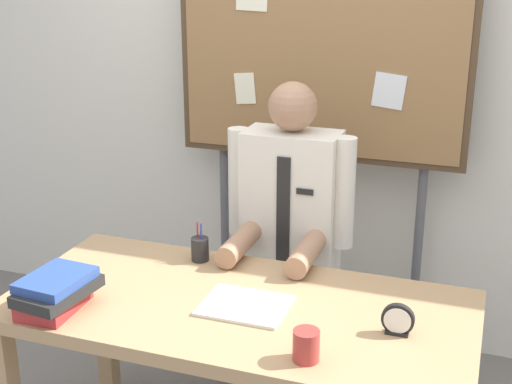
# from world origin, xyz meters

# --- Properties ---
(back_wall) EXTENTS (6.40, 0.08, 2.70)m
(back_wall) POSITION_xyz_m (0.00, 1.28, 1.35)
(back_wall) COLOR silver
(back_wall) RESTS_ON ground_plane
(desk) EXTENTS (1.64, 0.78, 0.75)m
(desk) POSITION_xyz_m (0.00, 0.00, 0.66)
(desk) COLOR tan
(desk) RESTS_ON ground_plane
(person) EXTENTS (0.55, 0.56, 1.43)m
(person) POSITION_xyz_m (0.00, 0.63, 0.66)
(person) COLOR #2D2D33
(person) RESTS_ON ground_plane
(bulletin_board) EXTENTS (1.36, 0.09, 2.07)m
(bulletin_board) POSITION_xyz_m (-0.00, 1.07, 1.50)
(bulletin_board) COLOR #4C3823
(bulletin_board) RESTS_ON ground_plane
(book_stack) EXTENTS (0.22, 0.30, 0.13)m
(book_stack) POSITION_xyz_m (-0.57, -0.25, 0.82)
(book_stack) COLOR #B22D2D
(book_stack) RESTS_ON desk
(open_notebook) EXTENTS (0.30, 0.24, 0.01)m
(open_notebook) POSITION_xyz_m (0.03, -0.02, 0.76)
(open_notebook) COLOR white
(open_notebook) RESTS_ON desk
(desk_clock) EXTENTS (0.11, 0.04, 0.11)m
(desk_clock) POSITION_xyz_m (0.56, -0.03, 0.80)
(desk_clock) COLOR black
(desk_clock) RESTS_ON desk
(coffee_mug) EXTENTS (0.08, 0.08, 0.10)m
(coffee_mug) POSITION_xyz_m (0.32, -0.27, 0.80)
(coffee_mug) COLOR #B23833
(coffee_mug) RESTS_ON desk
(pen_holder) EXTENTS (0.07, 0.07, 0.16)m
(pen_holder) POSITION_xyz_m (-0.27, 0.29, 0.80)
(pen_holder) COLOR #262626
(pen_holder) RESTS_ON desk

